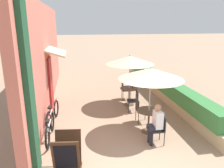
# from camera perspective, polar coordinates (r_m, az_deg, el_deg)

# --- Properties ---
(cafe_facade_wall) EXTENTS (0.98, 11.12, 4.20)m
(cafe_facade_wall) POSITION_cam_1_polar(r_m,az_deg,el_deg) (9.80, -16.84, 6.93)
(cafe_facade_wall) COLOR #C66B5B
(cafe_facade_wall) RESTS_ON ground_plane
(planter_hedge) EXTENTS (0.60, 10.12, 1.01)m
(planter_hedge) POSITION_cam_1_polar(r_m,az_deg,el_deg) (10.91, 12.63, -0.26)
(planter_hedge) COLOR tan
(planter_hedge) RESTS_ON ground_plane
(patio_table_near) EXTENTS (0.78, 0.78, 0.76)m
(patio_table_near) POSITION_cam_1_polar(r_m,az_deg,el_deg) (7.26, 9.59, -8.30)
(patio_table_near) COLOR brown
(patio_table_near) RESTS_ON ground_plane
(patio_umbrella_near) EXTENTS (2.02, 2.02, 2.20)m
(patio_umbrella_near) POSITION_cam_1_polar(r_m,az_deg,el_deg) (6.80, 10.14, 2.73)
(patio_umbrella_near) COLOR #B7B7BC
(patio_umbrella_near) RESTS_ON ground_plane
(cafe_chair_near_left) EXTENTS (0.41, 0.41, 0.87)m
(cafe_chair_near_left) POSITION_cam_1_polar(r_m,az_deg,el_deg) (6.68, 12.23, -11.02)
(cafe_chair_near_left) COLOR #232328
(cafe_chair_near_left) RESTS_ON ground_plane
(seated_patron_near_left) EXTENTS (0.40, 0.34, 1.25)m
(seated_patron_near_left) POSITION_cam_1_polar(r_m,az_deg,el_deg) (6.57, 11.40, -9.80)
(seated_patron_near_left) COLOR #23232D
(seated_patron_near_left) RESTS_ON ground_plane
(cafe_chair_near_right) EXTENTS (0.41, 0.41, 0.87)m
(cafe_chair_near_right) POSITION_cam_1_polar(r_m,az_deg,el_deg) (7.89, 7.36, -6.47)
(cafe_chair_near_right) COLOR #232328
(cafe_chair_near_right) RESTS_ON ground_plane
(patio_table_mid) EXTENTS (0.78, 0.78, 0.76)m
(patio_table_mid) POSITION_cam_1_polar(r_m,az_deg,el_deg) (9.48, 4.50, -2.26)
(patio_table_mid) COLOR brown
(patio_table_mid) RESTS_ON ground_plane
(patio_umbrella_mid) EXTENTS (2.02, 2.02, 2.20)m
(patio_umbrella_mid) POSITION_cam_1_polar(r_m,az_deg,el_deg) (9.14, 4.70, 6.26)
(patio_umbrella_mid) COLOR #B7B7BC
(patio_umbrella_mid) RESTS_ON ground_plane
(cafe_chair_mid_left) EXTENTS (0.43, 0.43, 0.87)m
(cafe_chair_mid_left) POSITION_cam_1_polar(r_m,az_deg,el_deg) (8.83, 5.84, -3.93)
(cafe_chair_mid_left) COLOR #232328
(cafe_chair_mid_left) RESTS_ON ground_plane
(cafe_chair_mid_right) EXTENTS (0.43, 0.43, 0.87)m
(cafe_chair_mid_right) POSITION_cam_1_polar(r_m,az_deg,el_deg) (10.17, 3.34, -1.20)
(cafe_chair_mid_right) COLOR #232328
(cafe_chair_mid_right) RESTS_ON ground_plane
(coffee_cup_mid) EXTENTS (0.07, 0.07, 0.09)m
(coffee_cup_mid) POSITION_cam_1_polar(r_m,az_deg,el_deg) (9.48, 5.31, -0.70)
(coffee_cup_mid) COLOR #B73D3D
(coffee_cup_mid) RESTS_ON patio_table_mid
(bicycle_leaning) EXTENTS (0.12, 1.77, 0.76)m
(bicycle_leaning) POSITION_cam_1_polar(r_m,az_deg,el_deg) (7.10, -15.91, -11.10)
(bicycle_leaning) COLOR black
(bicycle_leaning) RESTS_ON ground_plane
(bicycle_second) EXTENTS (0.32, 1.74, 0.74)m
(bicycle_second) POSITION_cam_1_polar(r_m,az_deg,el_deg) (8.13, -15.25, -7.54)
(bicycle_second) COLOR black
(bicycle_second) RESTS_ON ground_plane
(menu_board) EXTENTS (0.71, 0.71, 0.93)m
(menu_board) POSITION_cam_1_polar(r_m,az_deg,el_deg) (5.63, -11.64, -17.17)
(menu_board) COLOR #422819
(menu_board) RESTS_ON ground_plane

